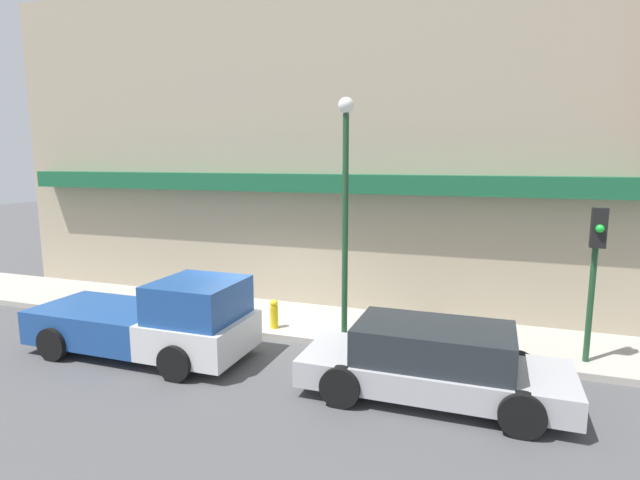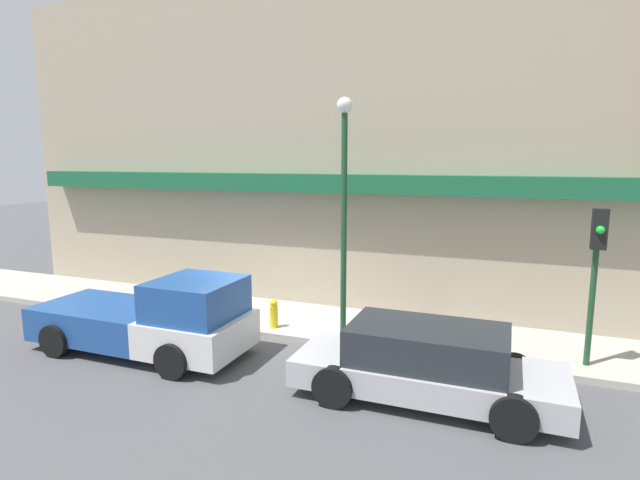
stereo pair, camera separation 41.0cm
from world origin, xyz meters
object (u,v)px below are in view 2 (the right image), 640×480
(parked_car, at_px, (427,363))
(traffic_light, at_px, (596,259))
(pickup_truck, at_px, (154,319))
(fire_hydrant, at_px, (274,313))
(street_lamp, at_px, (344,191))

(parked_car, xyz_separation_m, traffic_light, (2.90, 2.31, 1.72))
(pickup_truck, bearing_deg, traffic_light, 16.39)
(parked_car, bearing_deg, fire_hydrant, 152.79)
(street_lamp, bearing_deg, fire_hydrant, 179.20)
(parked_car, bearing_deg, street_lamp, 137.61)
(pickup_truck, xyz_separation_m, fire_hydrant, (1.94, 2.15, -0.27))
(parked_car, xyz_separation_m, fire_hydrant, (-4.16, 2.15, -0.17))
(parked_car, height_order, street_lamp, street_lamp)
(traffic_light, bearing_deg, parked_car, -141.48)
(street_lamp, xyz_separation_m, traffic_light, (5.22, 0.19, -1.22))
(parked_car, bearing_deg, pickup_truck, -179.94)
(fire_hydrant, height_order, traffic_light, traffic_light)
(pickup_truck, bearing_deg, parked_car, 2.01)
(parked_car, relative_size, fire_hydrant, 6.55)
(fire_hydrant, relative_size, traffic_light, 0.23)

